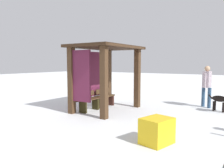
% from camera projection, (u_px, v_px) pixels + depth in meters
% --- Properties ---
extents(ground_plane, '(60.00, 60.00, 0.00)m').
position_uv_depth(ground_plane, '(107.00, 110.00, 8.88)').
color(ground_plane, white).
extents(bus_shelter, '(2.90, 1.97, 2.53)m').
position_uv_depth(bus_shelter, '(101.00, 65.00, 8.73)').
color(bus_shelter, '#452E1B').
rests_on(bus_shelter, ground).
extents(bench_left_inside, '(0.98, 0.35, 0.76)m').
position_uv_depth(bench_left_inside, '(89.00, 102.00, 8.65)').
color(bench_left_inside, '#462E1C').
rests_on(bench_left_inside, ground).
extents(bench_center_inside, '(0.98, 0.35, 0.76)m').
position_uv_depth(bench_center_inside, '(105.00, 98.00, 9.54)').
color(bench_center_inside, '#432F1B').
rests_on(bench_center_inside, ground).
extents(person_walking, '(0.65, 0.43, 1.74)m').
position_uv_depth(person_walking, '(207.00, 83.00, 9.34)').
color(person_walking, '#B6A4AF').
rests_on(person_walking, ground).
extents(dog, '(0.35, 0.84, 0.63)m').
position_uv_depth(dog, '(220.00, 100.00, 8.55)').
color(dog, black).
rests_on(dog, ground).
extents(grit_bin, '(0.81, 0.71, 0.61)m').
position_uv_depth(grit_bin, '(157.00, 131.00, 5.17)').
color(grit_bin, yellow).
rests_on(grit_bin, ground).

